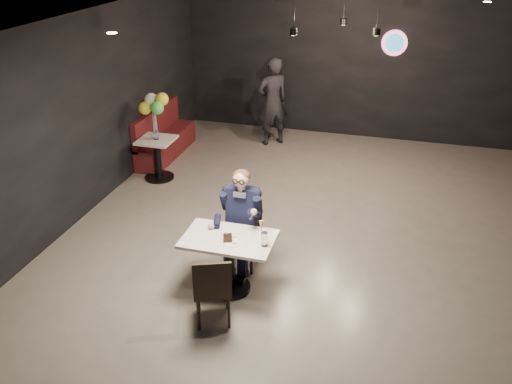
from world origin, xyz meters
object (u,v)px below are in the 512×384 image
(chair_near, at_px, (212,287))
(passerby, at_px, (273,102))
(side_table, at_px, (158,159))
(chair_far, at_px, (242,235))
(booth_bench, at_px, (165,133))
(main_table, at_px, (229,264))
(balloon_vase, at_px, (156,135))
(sundae_glass, at_px, (264,239))
(seated_man, at_px, (242,218))

(chair_near, xyz_separation_m, passerby, (-0.72, 5.59, 0.43))
(passerby, bearing_deg, side_table, 16.44)
(chair_far, xyz_separation_m, booth_bench, (-2.54, 3.22, 0.01))
(main_table, xyz_separation_m, balloon_vase, (-2.24, 2.77, 0.45))
(sundae_glass, distance_m, balloon_vase, 3.91)
(main_table, relative_size, seated_man, 0.76)
(sundae_glass, height_order, passerby, passerby)
(chair_near, distance_m, balloon_vase, 4.07)
(side_table, bearing_deg, balloon_vase, 0.00)
(chair_near, bearing_deg, booth_bench, 98.76)
(chair_near, relative_size, booth_bench, 0.49)
(seated_man, bearing_deg, balloon_vase, 135.29)
(seated_man, distance_m, passerby, 4.50)
(sundae_glass, bearing_deg, main_table, 173.51)
(main_table, height_order, balloon_vase, balloon_vase)
(chair_far, relative_size, chair_near, 1.00)
(chair_near, distance_m, seated_man, 1.18)
(chair_near, relative_size, passerby, 0.52)
(seated_man, distance_m, balloon_vase, 3.16)
(sundae_glass, height_order, balloon_vase, sundae_glass)
(main_table, distance_m, balloon_vase, 3.59)
(main_table, xyz_separation_m, chair_near, (0.00, -0.60, 0.09))
(passerby, bearing_deg, chair_near, 58.26)
(chair_near, xyz_separation_m, seated_man, (0.00, 1.15, 0.26))
(chair_near, height_order, balloon_vase, chair_near)
(main_table, distance_m, chair_far, 0.56)
(sundae_glass, bearing_deg, booth_bench, 128.11)
(chair_near, bearing_deg, passerby, 75.90)
(chair_near, distance_m, side_table, 4.05)
(main_table, bearing_deg, passerby, 98.20)
(chair_far, distance_m, chair_near, 1.15)
(seated_man, xyz_separation_m, sundae_glass, (0.46, -0.60, 0.12))
(side_table, distance_m, balloon_vase, 0.46)
(chair_near, distance_m, passerby, 5.65)
(seated_man, bearing_deg, chair_far, 0.00)
(chair_near, relative_size, side_table, 1.23)
(seated_man, relative_size, passerby, 0.81)
(main_table, distance_m, passerby, 5.07)
(passerby, bearing_deg, sundae_glass, 64.05)
(booth_bench, bearing_deg, sundae_glass, -51.89)
(sundae_glass, xyz_separation_m, balloon_vase, (-2.70, 2.82, -0.01))
(balloon_vase, bearing_deg, chair_near, -56.36)
(balloon_vase, height_order, passerby, passerby)
(side_table, bearing_deg, chair_far, -44.71)
(sundae_glass, relative_size, balloon_vase, 1.11)
(seated_man, height_order, sundae_glass, seated_man)
(main_table, distance_m, chair_near, 0.61)
(main_table, relative_size, chair_far, 1.20)
(main_table, xyz_separation_m, side_table, (-2.24, 2.77, -0.00))
(main_table, bearing_deg, booth_bench, 124.00)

